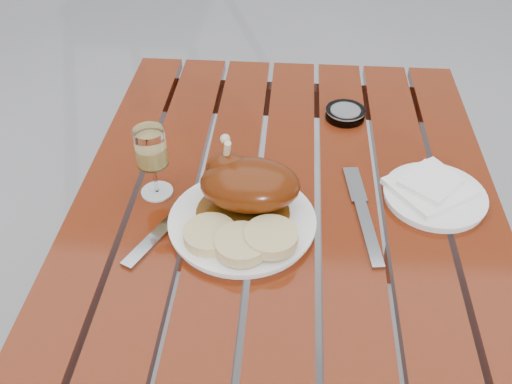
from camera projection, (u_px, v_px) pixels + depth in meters
The scene contains 10 objects.
table at pixel (280, 343), 1.27m from camera, with size 0.80×1.20×0.75m, color maroon.
dinner_plate at pixel (242, 222), 1.01m from camera, with size 0.26×0.26×0.02m, color white.
roast_duck at pixel (247, 184), 1.01m from camera, with size 0.18×0.17×0.13m.
bread_dumplings at pixel (241, 238), 0.95m from camera, with size 0.19×0.11×0.03m.
wine_glass at pixel (153, 163), 1.04m from camera, with size 0.06×0.06×0.14m, color tan.
side_plate at pixel (435, 196), 1.07m from camera, with size 0.19×0.19×0.02m, color white.
napkin at pixel (430, 187), 1.07m from camera, with size 0.13×0.13×0.01m, color white.
ashtray at pixel (345, 113), 1.28m from camera, with size 0.09×0.09×0.02m, color #B2B7BC.
fork at pixel (161, 231), 1.00m from camera, with size 0.02×0.19×0.01m, color gray.
knife at pixel (365, 221), 1.02m from camera, with size 0.02×0.23×0.01m, color gray.
Camera 1 is at (0.00, -0.75, 1.46)m, focal length 40.00 mm.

